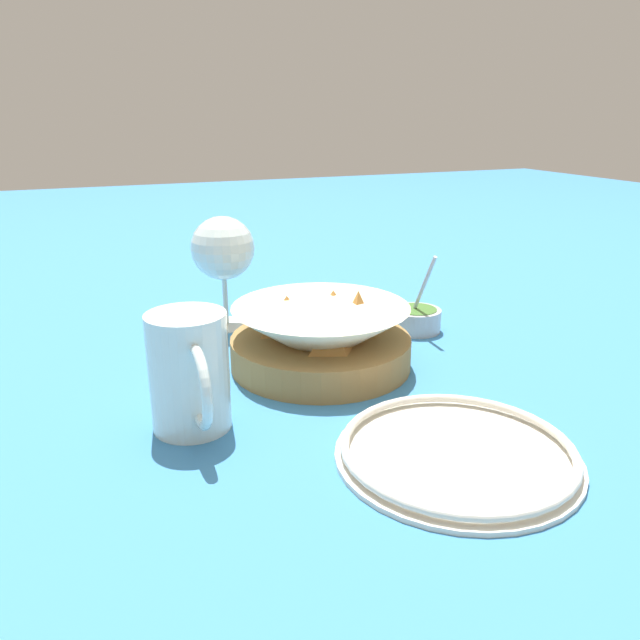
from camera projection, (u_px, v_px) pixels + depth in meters
name	position (u px, v px, depth m)	size (l,w,h in m)	color
ground_plane	(303.00, 368.00, 0.73)	(4.00, 4.00, 0.00)	teal
food_basket	(320.00, 338.00, 0.73)	(0.21, 0.21, 0.09)	olive
sauce_cup	(416.00, 318.00, 0.85)	(0.08, 0.07, 0.11)	#B7B7BC
wine_glass	(223.00, 252.00, 0.85)	(0.09, 0.09, 0.15)	silver
beer_mug	(190.00, 377.00, 0.58)	(0.12, 0.07, 0.11)	silver
side_plate	(457.00, 451.00, 0.54)	(0.21, 0.21, 0.01)	silver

